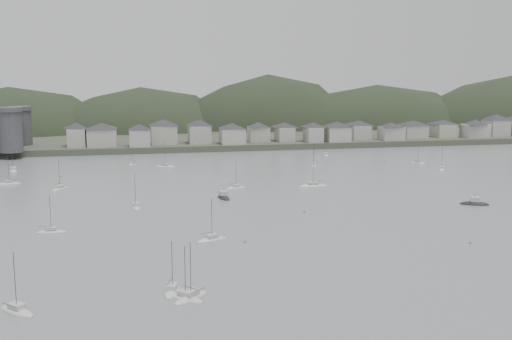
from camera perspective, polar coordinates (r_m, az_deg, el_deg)
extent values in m
plane|color=slate|center=(127.91, 7.15, -7.84)|extent=(900.00, 900.00, 0.00)
cube|color=#383D2D|center=(413.96, -6.43, 4.06)|extent=(900.00, 250.00, 3.00)
ellipsoid|color=black|center=(396.40, -22.21, 1.54)|extent=(138.98, 92.48, 81.13)
ellipsoid|color=black|center=(391.19, -10.79, 1.98)|extent=(132.08, 90.41, 79.74)
ellipsoid|color=black|center=(402.07, 1.12, 1.94)|extent=(133.88, 88.37, 101.41)
ellipsoid|color=black|center=(420.74, 11.33, 2.41)|extent=(165.81, 81.78, 82.55)
cylinder|color=#363639|center=(287.08, -22.37, 3.37)|extent=(10.00, 10.00, 18.00)
cylinder|color=#363639|center=(314.61, -21.48, 3.77)|extent=(10.00, 10.00, 17.00)
cube|color=#363639|center=(301.08, -21.88, 3.05)|extent=(3.50, 30.00, 12.00)
cube|color=#A19D93|center=(299.80, -16.70, 2.97)|extent=(8.34, 12.91, 8.59)
pyramid|color=#28282D|center=(299.28, -16.75, 4.08)|extent=(15.78, 15.78, 3.01)
cube|color=#A19D93|center=(298.47, -14.47, 3.02)|extent=(13.68, 13.35, 8.36)
pyramid|color=#28282D|center=(297.96, -14.52, 4.10)|extent=(20.07, 20.07, 2.93)
cube|color=gray|center=(293.00, -11.04, 3.00)|extent=(9.78, 10.20, 8.08)
pyramid|color=#28282D|center=(292.49, -11.07, 4.07)|extent=(14.83, 14.83, 2.83)
cube|color=#A19D93|center=(302.98, -8.80, 3.36)|extent=(12.59, 13.33, 9.09)
pyramid|color=#28282D|center=(302.45, -8.83, 4.51)|extent=(19.24, 19.24, 3.18)
cube|color=gray|center=(303.01, -5.42, 3.40)|extent=(10.74, 12.17, 8.87)
pyramid|color=#28282D|center=(302.48, -5.44, 4.53)|extent=(17.01, 17.01, 3.10)
cube|color=#A19D93|center=(298.84, -2.28, 3.24)|extent=(11.63, 12.09, 7.69)
pyramid|color=#28282D|center=(298.36, -2.29, 4.23)|extent=(17.61, 17.61, 2.69)
cube|color=#A19D93|center=(310.25, 0.24, 3.44)|extent=(10.37, 9.35, 7.44)
pyramid|color=#28282D|center=(309.81, 0.24, 4.36)|extent=(14.65, 14.65, 2.60)
cube|color=#A19D93|center=(311.08, 2.75, 3.42)|extent=(8.24, 12.20, 7.22)
pyramid|color=#28282D|center=(310.65, 2.75, 4.32)|extent=(15.17, 15.17, 2.53)
cube|color=gray|center=(309.93, 5.48, 3.39)|extent=(8.06, 10.91, 7.46)
pyramid|color=#28282D|center=(309.48, 5.49, 4.32)|extent=(14.08, 14.08, 2.61)
cube|color=#A19D93|center=(312.46, 7.72, 3.42)|extent=(11.73, 11.78, 7.66)
pyramid|color=#28282D|center=(312.00, 7.74, 4.36)|extent=(17.46, 17.46, 2.68)
cube|color=gray|center=(327.25, 9.75, 3.59)|extent=(10.19, 13.02, 7.33)
pyramid|color=#28282D|center=(326.83, 9.77, 4.46)|extent=(17.23, 17.23, 2.57)
cube|color=gray|center=(325.10, 12.77, 3.42)|extent=(11.70, 9.81, 6.88)
pyramid|color=#28282D|center=(324.69, 12.80, 4.24)|extent=(15.97, 15.97, 2.41)
cube|color=gray|center=(340.35, 14.73, 3.60)|extent=(12.83, 12.48, 7.00)
pyramid|color=#28282D|center=(339.96, 14.76, 4.40)|extent=(18.79, 18.79, 2.45)
cube|color=gray|center=(349.44, 17.38, 3.62)|extent=(11.07, 13.50, 6.97)
pyramid|color=#28282D|center=(349.06, 17.41, 4.39)|extent=(18.25, 18.25, 2.44)
cube|color=gray|center=(350.68, 20.18, 3.52)|extent=(13.75, 9.12, 7.34)
pyramid|color=#28282D|center=(350.29, 20.22, 4.33)|extent=(16.97, 16.97, 2.57)
cube|color=gray|center=(365.03, 21.91, 3.76)|extent=(11.37, 11.57, 9.05)
pyramid|color=#28282D|center=(364.59, 21.97, 4.71)|extent=(17.03, 17.03, 3.17)
ellipsoid|color=silver|center=(102.64, -6.73, -12.11)|extent=(6.60, 6.74, 1.43)
cube|color=#B4B4AF|center=(102.28, -6.75, -11.58)|extent=(2.87, 2.89, 0.70)
cylinder|color=#3F3F42|center=(101.07, -6.78, -9.67)|extent=(0.12, 0.12, 8.93)
cylinder|color=#3F3F42|center=(103.04, -6.30, -11.09)|extent=(2.30, 2.39, 0.10)
ellipsoid|color=silver|center=(106.00, -7.95, -11.44)|extent=(4.28, 7.45, 1.42)
cube|color=#B4B4AF|center=(105.65, -7.97, -10.93)|extent=(2.23, 2.84, 0.70)
cylinder|color=#3F3F42|center=(104.49, -8.01, -9.08)|extent=(0.12, 0.12, 8.87)
cylinder|color=#3F3F42|center=(106.59, -8.23, -10.43)|extent=(1.04, 3.08, 0.10)
ellipsoid|color=silver|center=(221.32, -22.47, -1.26)|extent=(8.01, 4.23, 1.53)
cube|color=#B4B4AF|center=(221.15, -22.49, -0.99)|extent=(3.00, 2.28, 0.70)
cylinder|color=#3F3F42|center=(220.55, -22.55, 0.00)|extent=(0.12, 0.12, 9.55)
cylinder|color=#3F3F42|center=(220.49, -22.17, -0.85)|extent=(3.36, 0.93, 0.10)
ellipsoid|color=silver|center=(103.87, -21.84, -12.46)|extent=(7.11, 7.24, 1.54)
cube|color=#B4B4AF|center=(103.50, -21.87, -11.91)|extent=(3.09, 3.11, 0.70)
cylinder|color=#3F3F42|center=(102.22, -22.00, -9.87)|extent=(0.12, 0.12, 9.61)
cylinder|color=#3F3F42|center=(102.57, -22.53, -11.81)|extent=(2.48, 2.56, 0.10)
ellipsoid|color=silver|center=(201.18, 5.46, -1.58)|extent=(10.00, 3.21, 2.00)
cube|color=#B4B4AF|center=(200.94, 5.46, -1.22)|extent=(3.50, 2.20, 0.70)
cylinder|color=#3F3F42|center=(200.10, 5.48, 0.22)|extent=(0.12, 0.12, 12.50)
cylinder|color=#3F3F42|center=(201.39, 5.95, -1.04)|extent=(4.50, 0.11, 0.10)
ellipsoid|color=silver|center=(197.35, -1.91, -1.75)|extent=(7.47, 4.02, 1.43)
cube|color=#B4B4AF|center=(197.16, -1.91, -1.46)|extent=(2.81, 2.15, 0.70)
cylinder|color=#3F3F42|center=(196.54, -1.92, -0.43)|extent=(0.12, 0.12, 8.91)
cylinder|color=#3F3F42|center=(197.17, -2.29, -1.30)|extent=(3.13, 0.91, 0.10)
ellipsoid|color=silver|center=(246.49, 17.28, 0.01)|extent=(5.98, 8.14, 1.58)
cube|color=#B4B4AF|center=(246.33, 17.29, 0.26)|extent=(2.84, 3.26, 0.70)
cylinder|color=#3F3F42|center=(245.78, 17.33, 1.18)|extent=(0.12, 0.12, 9.86)
cylinder|color=#3F3F42|center=(246.99, 17.02, 0.42)|extent=(1.78, 3.17, 0.10)
ellipsoid|color=silver|center=(205.57, -18.20, -1.77)|extent=(6.08, 8.06, 1.57)
cube|color=#B4B4AF|center=(205.38, -18.21, -1.47)|extent=(2.86, 3.24, 0.70)
cylinder|color=#3F3F42|center=(204.73, -18.26, -0.38)|extent=(0.12, 0.12, 9.81)
cylinder|color=#3F3F42|center=(206.56, -18.38, -1.27)|extent=(1.84, 3.12, 0.10)
ellipsoid|color=silver|center=(251.05, -22.15, -0.09)|extent=(5.17, 9.85, 1.88)
cube|color=#B4B4AF|center=(250.87, -22.17, 0.19)|extent=(2.80, 3.69, 0.70)
cylinder|color=#3F3F42|center=(250.23, -22.24, 1.27)|extent=(0.12, 0.12, 11.76)
cylinder|color=#3F3F42|center=(249.26, -22.33, 0.25)|extent=(1.11, 4.14, 0.10)
ellipsoid|color=silver|center=(262.33, 15.16, 0.63)|extent=(5.86, 6.69, 1.36)
cube|color=#B4B4AF|center=(262.20, 15.17, 0.84)|extent=(2.63, 2.79, 0.70)
cylinder|color=#3F3F42|center=(261.75, 15.20, 1.58)|extent=(0.12, 0.12, 8.47)
cylinder|color=#3F3F42|center=(260.93, 15.12, 0.93)|extent=(1.94, 2.48, 0.10)
ellipsoid|color=silver|center=(255.49, -11.72, 0.54)|extent=(4.11, 6.44, 1.23)
cube|color=#B4B4AF|center=(255.36, -11.72, 0.74)|extent=(2.05, 2.50, 0.70)
cylinder|color=#3F3F42|center=(254.94, -11.74, 1.42)|extent=(0.12, 0.12, 7.69)
cylinder|color=#3F3F42|center=(254.27, -11.63, 0.83)|extent=(1.12, 2.61, 0.10)
ellipsoid|color=silver|center=(246.02, -8.67, 0.30)|extent=(8.48, 5.25, 1.62)
cube|color=#B4B4AF|center=(245.85, -8.67, 0.56)|extent=(3.27, 2.66, 0.70)
cylinder|color=#3F3F42|center=(245.29, -8.69, 1.50)|extent=(0.12, 0.12, 10.11)
cylinder|color=#3F3F42|center=(245.20, -8.99, 0.66)|extent=(3.44, 1.37, 0.10)
ellipsoid|color=silver|center=(280.02, 6.62, 1.40)|extent=(2.50, 7.52, 1.50)
cube|color=#B4B4AF|center=(279.88, 6.62, 1.61)|extent=(1.68, 2.64, 0.70)
cylinder|color=#3F3F42|center=(279.42, 6.63, 2.38)|extent=(0.12, 0.12, 9.36)
cylinder|color=#3F3F42|center=(281.07, 6.53, 1.76)|extent=(0.15, 3.37, 0.10)
ellipsoid|color=silver|center=(136.37, -4.22, -6.70)|extent=(7.96, 5.12, 1.52)
cube|color=#B4B4AF|center=(136.09, -4.23, -6.27)|extent=(3.09, 2.55, 0.70)
cylinder|color=#3F3F42|center=(135.12, -4.25, -4.70)|extent=(0.12, 0.12, 9.50)
cylinder|color=#3F3F42|center=(136.28, -4.79, -6.01)|extent=(3.21, 1.38, 0.10)
ellipsoid|color=silver|center=(248.00, 5.57, 0.43)|extent=(4.81, 6.91, 1.33)
cube|color=#B4B4AF|center=(247.86, 5.57, 0.65)|extent=(2.33, 2.73, 0.70)
cylinder|color=#3F3F42|center=(247.40, 5.58, 1.42)|extent=(0.12, 0.12, 8.31)
cylinder|color=#3F3F42|center=(248.64, 5.38, 0.81)|extent=(1.39, 2.73, 0.10)
ellipsoid|color=silver|center=(150.45, -18.94, -5.67)|extent=(7.20, 2.70, 1.42)
cube|color=#B4B4AF|center=(150.21, -18.96, -5.30)|extent=(2.57, 1.71, 0.70)
cylinder|color=#3F3F42|center=(149.40, -19.03, -3.97)|extent=(0.12, 0.12, 8.84)
cylinder|color=#3F3F42|center=(150.17, -19.45, -5.11)|extent=(3.18, 0.30, 0.10)
ellipsoid|color=silver|center=(102.72, -6.21, -12.08)|extent=(7.40, 6.97, 1.54)
cube|color=#B4B4AF|center=(102.34, -6.22, -11.52)|extent=(3.14, 3.06, 0.70)
cylinder|color=#3F3F42|center=(101.04, -6.26, -9.45)|extent=(0.12, 0.12, 9.64)
cylinder|color=#3F3F42|center=(101.39, -5.58, -11.38)|extent=(2.66, 2.38, 0.10)
ellipsoid|color=silver|center=(172.09, -11.40, -3.53)|extent=(3.30, 7.97, 1.55)
cube|color=#B4B4AF|center=(171.86, -11.41, -3.18)|extent=(1.99, 2.88, 0.70)
cylinder|color=#3F3F42|center=(171.09, -11.45, -1.90)|extent=(0.12, 0.12, 9.68)
cylinder|color=#3F3F42|center=(170.39, -11.46, -3.10)|extent=(0.47, 3.48, 0.10)
ellipsoid|color=black|center=(183.93, 20.12, -3.10)|extent=(8.74, 6.20, 1.82)
cube|color=#B4B4AF|center=(183.62, 20.14, -2.63)|extent=(3.22, 3.15, 1.40)
cylinder|color=#3F3F42|center=(183.45, 20.16, -2.35)|extent=(0.10, 0.10, 1.20)
ellipsoid|color=black|center=(181.87, -3.11, -2.69)|extent=(3.98, 8.42, 1.78)
cube|color=#B4B4AF|center=(181.57, -3.11, -2.21)|extent=(2.57, 2.71, 1.40)
cylinder|color=#3F3F42|center=(181.39, -3.11, -1.94)|extent=(0.10, 0.10, 1.20)
sphere|color=#BF6E3F|center=(141.86, 19.77, -6.55)|extent=(0.70, 0.70, 0.70)
sphere|color=#BF6E3F|center=(134.68, -1.03, -6.83)|extent=(0.70, 0.70, 0.70)
sphere|color=#BF6E3F|center=(262.99, 12.14, 0.78)|extent=(0.70, 0.70, 0.70)
sphere|color=#BF6E3F|center=(231.12, -18.10, -0.58)|extent=(0.70, 0.70, 0.70)
sphere|color=#BF6E3F|center=(164.10, 4.65, -3.96)|extent=(0.70, 0.70, 0.70)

